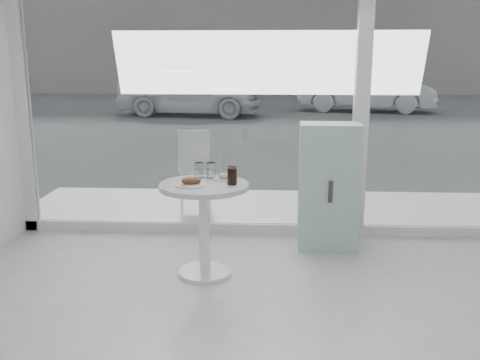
# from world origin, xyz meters

# --- Properties ---
(room_shell) EXTENTS (6.00, 6.00, 6.00)m
(room_shell) POSITION_xyz_m (0.00, -0.56, 1.91)
(room_shell) COLOR silver
(room_shell) RESTS_ON ground
(storefront) EXTENTS (5.00, 0.14, 3.00)m
(storefront) POSITION_xyz_m (0.07, 3.00, 1.71)
(storefront) COLOR silver
(storefront) RESTS_ON ground
(main_table) EXTENTS (0.72, 0.72, 0.77)m
(main_table) POSITION_xyz_m (-0.50, 1.90, 0.55)
(main_table) COLOR white
(main_table) RESTS_ON ground
(patio_deck) EXTENTS (5.60, 1.60, 0.05)m
(patio_deck) POSITION_xyz_m (0.00, 3.80, 0.03)
(patio_deck) COLOR silver
(patio_deck) RESTS_ON ground
(street) EXTENTS (40.00, 24.00, 0.00)m
(street) POSITION_xyz_m (0.00, 16.00, -0.00)
(street) COLOR #383838
(street) RESTS_ON ground
(far_building) EXTENTS (40.00, 2.00, 8.00)m
(far_building) POSITION_xyz_m (0.00, 25.00, 4.00)
(far_building) COLOR gray
(far_building) RESTS_ON ground
(mint_cabinet) EXTENTS (0.55, 0.39, 1.17)m
(mint_cabinet) POSITION_xyz_m (0.57, 2.61, 0.59)
(mint_cabinet) COLOR #87AD9C
(mint_cabinet) RESTS_ON ground
(patio_chair) EXTENTS (0.43, 0.43, 0.86)m
(patio_chair) POSITION_xyz_m (-0.86, 3.91, 0.54)
(patio_chair) COLOR white
(patio_chair) RESTS_ON patio_deck
(car_white) EXTENTS (4.63, 2.45, 1.50)m
(car_white) POSITION_xyz_m (-2.41, 14.18, 0.75)
(car_white) COLOR silver
(car_white) RESTS_ON street
(car_silver) EXTENTS (4.59, 2.29, 1.45)m
(car_silver) POSITION_xyz_m (3.18, 15.78, 0.72)
(car_silver) COLOR #ABAEB3
(car_silver) RESTS_ON street
(plate_fritter) EXTENTS (0.25, 0.25, 0.07)m
(plate_fritter) POSITION_xyz_m (-0.59, 1.83, 0.80)
(plate_fritter) COLOR silver
(plate_fritter) RESTS_ON main_table
(plate_donut) EXTENTS (0.20, 0.20, 0.05)m
(plate_donut) POSITION_xyz_m (-0.34, 2.05, 0.79)
(plate_donut) COLOR silver
(plate_donut) RESTS_ON main_table
(water_tumbler_a) EXTENTS (0.08, 0.08, 0.12)m
(water_tumbler_a) POSITION_xyz_m (-0.57, 2.13, 0.83)
(water_tumbler_a) COLOR white
(water_tumbler_a) RESTS_ON main_table
(water_tumbler_b) EXTENTS (0.08, 0.08, 0.13)m
(water_tumbler_b) POSITION_xyz_m (-0.47, 2.12, 0.83)
(water_tumbler_b) COLOR white
(water_tumbler_b) RESTS_ON main_table
(cola_glass) EXTENTS (0.08, 0.08, 0.14)m
(cola_glass) POSITION_xyz_m (-0.27, 1.88, 0.84)
(cola_glass) COLOR white
(cola_glass) RESTS_ON main_table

